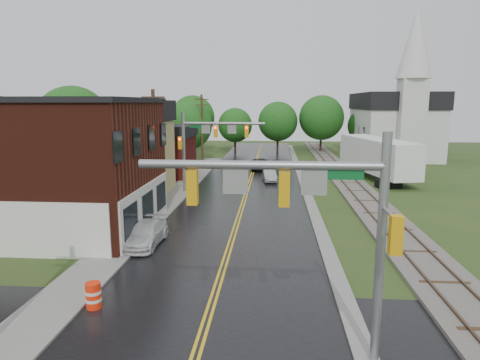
# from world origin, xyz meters

# --- Properties ---
(main_road) EXTENTS (10.00, 90.00, 0.02)m
(main_road) POSITION_xyz_m (0.00, 30.00, 0.00)
(main_road) COLOR black
(main_road) RESTS_ON ground
(cross_road) EXTENTS (60.00, 9.00, 0.02)m
(cross_road) POSITION_xyz_m (0.00, 2.00, 0.00)
(cross_road) COLOR black
(cross_road) RESTS_ON ground
(curb_right) EXTENTS (0.80, 70.00, 0.12)m
(curb_right) POSITION_xyz_m (5.40, 35.00, 0.00)
(curb_right) COLOR gray
(curb_right) RESTS_ON ground
(sidewalk_left) EXTENTS (2.40, 50.00, 0.12)m
(sidewalk_left) POSITION_xyz_m (-6.20, 25.00, 0.00)
(sidewalk_left) COLOR gray
(sidewalk_left) RESTS_ON ground
(brick_building) EXTENTS (14.30, 10.30, 8.30)m
(brick_building) POSITION_xyz_m (-12.48, 15.00, 4.15)
(brick_building) COLOR #49190F
(brick_building) RESTS_ON ground
(yellow_house) EXTENTS (8.00, 7.00, 6.40)m
(yellow_house) POSITION_xyz_m (-11.00, 26.00, 3.20)
(yellow_house) COLOR tan
(yellow_house) RESTS_ON ground
(darkred_building) EXTENTS (7.00, 6.00, 4.40)m
(darkred_building) POSITION_xyz_m (-10.00, 35.00, 2.20)
(darkred_building) COLOR #3F0F0C
(darkred_building) RESTS_ON ground
(church) EXTENTS (10.40, 18.40, 20.00)m
(church) POSITION_xyz_m (20.00, 53.74, 5.83)
(church) COLOR silver
(church) RESTS_ON ground
(railroad) EXTENTS (3.20, 80.00, 0.30)m
(railroad) POSITION_xyz_m (10.00, 35.00, 0.11)
(railroad) COLOR #59544C
(railroad) RESTS_ON ground
(traffic_signal_near) EXTENTS (7.34, 0.30, 7.20)m
(traffic_signal_near) POSITION_xyz_m (3.47, 2.00, 4.97)
(traffic_signal_near) COLOR gray
(traffic_signal_near) RESTS_ON ground
(traffic_signal_far) EXTENTS (7.34, 0.43, 7.20)m
(traffic_signal_far) POSITION_xyz_m (-3.47, 27.00, 4.97)
(traffic_signal_far) COLOR gray
(traffic_signal_far) RESTS_ON ground
(utility_pole_b) EXTENTS (1.80, 0.28, 9.00)m
(utility_pole_b) POSITION_xyz_m (-6.80, 22.00, 4.72)
(utility_pole_b) COLOR #382616
(utility_pole_b) RESTS_ON ground
(utility_pole_c) EXTENTS (1.80, 0.28, 9.00)m
(utility_pole_c) POSITION_xyz_m (-6.80, 44.00, 4.72)
(utility_pole_c) COLOR #382616
(utility_pole_c) RESTS_ON ground
(tree_left_b) EXTENTS (7.60, 7.60, 9.69)m
(tree_left_b) POSITION_xyz_m (-17.85, 31.90, 5.72)
(tree_left_b) COLOR black
(tree_left_b) RESTS_ON ground
(tree_left_c) EXTENTS (6.00, 6.00, 7.65)m
(tree_left_c) POSITION_xyz_m (-13.85, 39.90, 4.51)
(tree_left_c) COLOR black
(tree_left_c) RESTS_ON ground
(tree_left_e) EXTENTS (6.40, 6.40, 8.16)m
(tree_left_e) POSITION_xyz_m (-8.85, 45.90, 4.81)
(tree_left_e) COLOR black
(tree_left_e) RESTS_ON ground
(suv_dark) EXTENTS (2.62, 4.97, 1.33)m
(suv_dark) POSITION_xyz_m (0.80, 40.36, 0.67)
(suv_dark) COLOR black
(suv_dark) RESTS_ON ground
(sedan_silver) EXTENTS (1.67, 3.69, 1.17)m
(sedan_silver) POSITION_xyz_m (2.00, 32.92, 0.59)
(sedan_silver) COLOR #9F9FA3
(sedan_silver) RESTS_ON ground
(pickup_white) EXTENTS (1.91, 4.46, 1.28)m
(pickup_white) POSITION_xyz_m (-4.80, 12.41, 0.64)
(pickup_white) COLOR silver
(pickup_white) RESTS_ON ground
(semi_trailer) EXTENTS (5.74, 14.08, 4.24)m
(semi_trailer) POSITION_xyz_m (13.32, 35.61, 2.49)
(semi_trailer) COLOR black
(semi_trailer) RESTS_ON ground
(construction_barrel) EXTENTS (0.71, 0.71, 1.06)m
(construction_barrel) POSITION_xyz_m (-4.59, 4.81, 0.53)
(construction_barrel) COLOR #FA290B
(construction_barrel) RESTS_ON ground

